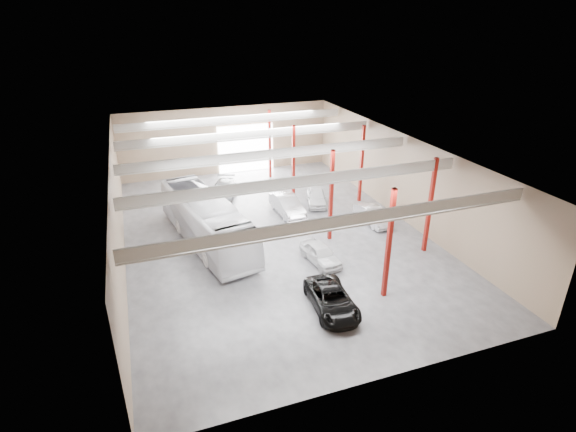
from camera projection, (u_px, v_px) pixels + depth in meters
depot_shell at (273, 172)px, 33.27m from camera, size 22.12×32.12×7.06m
coach_bus at (206, 220)px, 33.07m from camera, size 5.36×13.25×3.60m
black_sedan at (332, 299)px, 25.89m from camera, size 2.66×5.05×1.35m
car_row_a at (320, 254)px, 30.82m from camera, size 2.04×4.08×1.34m
car_row_b at (287, 205)px, 38.26m from camera, size 1.90×4.90×1.59m
car_row_c at (224, 190)px, 41.68m from camera, size 3.58×5.41×1.45m
car_right_near at (373, 215)px, 36.61m from camera, size 1.54×4.12×1.34m
car_right_far at (316, 197)px, 40.21m from camera, size 2.81×4.35×1.38m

